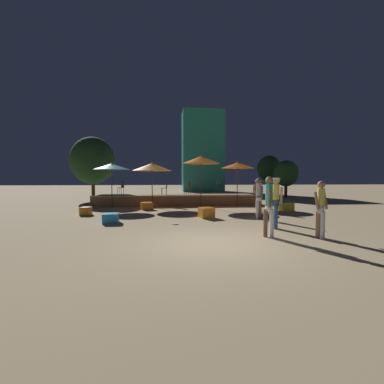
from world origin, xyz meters
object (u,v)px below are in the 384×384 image
patio_umbrella_2 (237,165)px  bistro_chair_0 (165,187)px  patio_umbrella_3 (152,167)px  bistro_chair_3 (122,186)px  background_tree_0 (93,161)px  patio_umbrella_0 (201,160)px  person_4 (257,194)px  frisbee_disc (175,224)px  person_3 (276,199)px  background_tree_2 (269,169)px  patio_umbrella_1 (112,167)px  cube_seat_5 (286,207)px  person_2 (321,207)px  cube_seat_0 (111,218)px  cube_seat_3 (86,211)px  person_1 (269,203)px  background_tree_1 (286,174)px  bistro_chair_1 (189,186)px  cube_seat_2 (206,213)px  bistro_chair_2 (219,186)px  cube_seat_4 (147,206)px  cube_seat_1 (279,206)px  person_0 (259,196)px

patio_umbrella_2 → bistro_chair_0: patio_umbrella_2 is taller
patio_umbrella_2 → patio_umbrella_3: patio_umbrella_2 is taller
bistro_chair_3 → background_tree_0: size_ratio=0.17×
patio_umbrella_0 → bistro_chair_3: bearing=161.8°
person_4 → frisbee_disc: size_ratio=7.43×
person_3 → background_tree_2: size_ratio=0.43×
patio_umbrella_2 → person_3: 7.67m
patio_umbrella_1 → cube_seat_5: 10.40m
bistro_chair_3 → person_2: bearing=57.0°
person_4 → frisbee_disc: 5.94m
patio_umbrella_1 → cube_seat_0: patio_umbrella_1 is taller
patio_umbrella_1 → bistro_chair_0: 3.62m
cube_seat_3 → bistro_chair_3: (0.93, 4.77, 1.06)m
cube_seat_5 → bistro_chair_3: bistro_chair_3 is taller
bistro_chair_3 → background_tree_0: (-3.05, 4.29, 2.00)m
person_1 → person_3: 1.45m
background_tree_1 → background_tree_2: background_tree_2 is taller
bistro_chair_1 → person_3: bearing=46.9°
patio_umbrella_3 → cube_seat_2: (2.72, -4.81, -2.28)m
patio_umbrella_0 → cube_seat_0: (-4.42, -5.46, -2.76)m
bistro_chair_2 → background_tree_1: size_ratio=0.26×
patio_umbrella_1 → background_tree_2: (14.39, 10.94, 0.31)m
person_1 → person_4: (1.82, 6.07, -0.09)m
patio_umbrella_0 → bistro_chair_2: 3.45m
person_1 → patio_umbrella_3: bearing=134.4°
bistro_chair_0 → person_2: bearing=32.5°
patio_umbrella_3 → bistro_chair_0: bearing=37.8°
patio_umbrella_2 → cube_seat_4: patio_umbrella_2 is taller
patio_umbrella_1 → patio_umbrella_3: (2.41, 0.37, 0.00)m
patio_umbrella_2 → cube_seat_4: size_ratio=3.64×
patio_umbrella_0 → person_1: (0.97, -8.48, -1.91)m
person_3 → bistro_chair_2: (-0.05, 9.74, 0.20)m
patio_umbrella_0 → person_1: 8.75m
bistro_chair_3 → person_1: bearing=51.9°
bistro_chair_3 → frisbee_disc: (3.37, -7.74, -1.24)m
patio_umbrella_3 → cube_seat_3: (-3.06, -3.37, -2.31)m
background_tree_0 → background_tree_1: (17.18, 0.90, -1.02)m
cube_seat_1 → person_2: bearing=-105.4°
cube_seat_0 → background_tree_0: background_tree_0 is taller
patio_umbrella_2 → background_tree_2: bearing=58.6°
person_0 → bistro_chair_1: (-2.61, 6.13, 0.25)m
person_1 → patio_umbrella_1: bearing=147.2°
patio_umbrella_1 → person_3: patio_umbrella_1 is taller
background_tree_0 → background_tree_1: bearing=3.0°
cube_seat_0 → bistro_chair_2: size_ratio=0.74×
cube_seat_5 → person_4: bearing=167.0°
cube_seat_5 → background_tree_1: size_ratio=0.19×
background_tree_2 → cube_seat_2: bearing=-121.1°
cube_seat_2 → patio_umbrella_1: bearing=139.1°
bistro_chair_3 → background_tree_0: 5.63m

